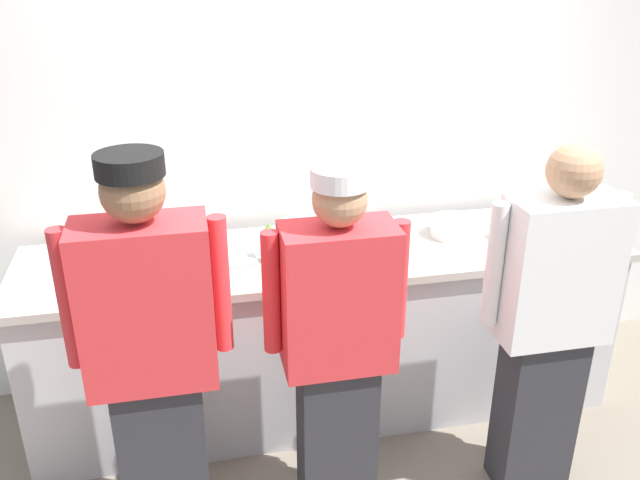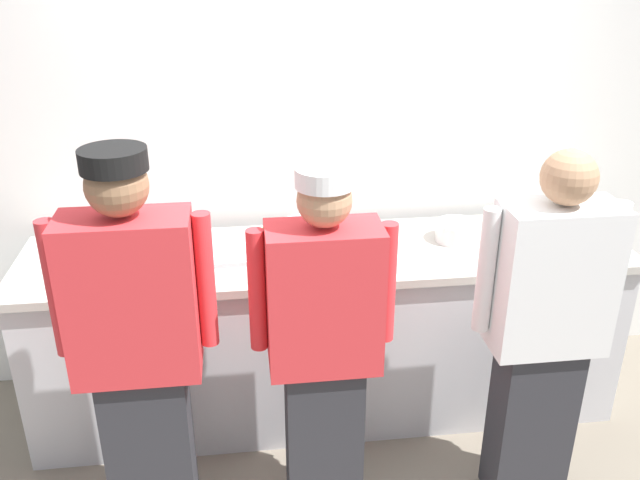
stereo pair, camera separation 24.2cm
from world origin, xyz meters
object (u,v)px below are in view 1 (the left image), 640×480
object	(u,v)px
chef_near_left	(153,357)
ramekin_red_sauce	(129,281)
ramekin_orange_sauce	(499,234)
squeeze_bottle_secondary	(316,253)
plate_stack_front	(452,227)
mixing_bowl_steel	(309,236)
sheet_tray	(212,257)
ramekin_yellow_sauce	(371,236)
chef_center	(338,344)
chef_far_right	(550,320)
chefs_knife	(104,261)
squeeze_bottle_spare	(269,244)
squeeze_bottle_primary	(575,216)

from	to	relation	value
chef_near_left	ramekin_red_sauce	world-z (taller)	chef_near_left
ramekin_orange_sauce	squeeze_bottle_secondary	bearing A→B (deg)	-169.34
plate_stack_front	squeeze_bottle_secondary	world-z (taller)	squeeze_bottle_secondary
mixing_bowl_steel	sheet_tray	xyz separation A→B (m)	(-0.48, -0.04, -0.05)
mixing_bowl_steel	ramekin_yellow_sauce	bearing A→B (deg)	3.19
chef_center	chef_far_right	distance (m)	0.91
chef_center	chefs_knife	world-z (taller)	chef_center
chef_far_right	chefs_knife	world-z (taller)	chef_far_right
chef_center	mixing_bowl_steel	xyz separation A→B (m)	(0.03, 0.77, 0.14)
ramekin_red_sauce	mixing_bowl_steel	bearing A→B (deg)	15.67
sheet_tray	ramekin_red_sauce	bearing A→B (deg)	-152.48
ramekin_yellow_sauce	squeeze_bottle_spare	bearing A→B (deg)	-164.59
ramekin_yellow_sauce	sheet_tray	bearing A→B (deg)	-175.55
chef_center	ramekin_red_sauce	size ratio (longest dim) A/B	15.16
chef_center	sheet_tray	world-z (taller)	chef_center
mixing_bowl_steel	squeeze_bottle_spare	distance (m)	0.26
ramekin_red_sauce	squeeze_bottle_primary	bearing A→B (deg)	3.16
chef_center	ramekin_orange_sauce	bearing A→B (deg)	33.91
ramekin_red_sauce	ramekin_yellow_sauce	world-z (taller)	ramekin_red_sauce
mixing_bowl_steel	squeeze_bottle_secondary	world-z (taller)	squeeze_bottle_secondary
chef_center	ramekin_orange_sauce	distance (m)	1.21
squeeze_bottle_secondary	squeeze_bottle_spare	xyz separation A→B (m)	(-0.19, 0.15, -0.00)
chef_near_left	chef_center	world-z (taller)	chef_near_left
squeeze_bottle_secondary	chefs_knife	distance (m)	1.02
chef_near_left	mixing_bowl_steel	xyz separation A→B (m)	(0.75, 0.80, 0.08)
mixing_bowl_steel	squeeze_bottle_primary	world-z (taller)	squeeze_bottle_primary
ramekin_red_sauce	squeeze_bottle_secondary	bearing A→B (deg)	-2.80
chef_far_right	sheet_tray	size ratio (longest dim) A/B	4.07
plate_stack_front	ramekin_orange_sauce	size ratio (longest dim) A/B	2.05
chef_center	chef_near_left	bearing A→B (deg)	-177.53
squeeze_bottle_primary	squeeze_bottle_secondary	xyz separation A→B (m)	(-1.39, -0.16, 0.00)
mixing_bowl_steel	ramekin_yellow_sauce	world-z (taller)	mixing_bowl_steel
chef_far_right	plate_stack_front	distance (m)	0.80
chef_far_right	squeeze_bottle_secondary	distance (m)	1.05
chef_far_right	plate_stack_front	bearing A→B (deg)	99.78
chef_near_left	chefs_knife	world-z (taller)	chef_near_left
squeeze_bottle_secondary	squeeze_bottle_spare	bearing A→B (deg)	142.35
ramekin_red_sauce	chefs_knife	xyz separation A→B (m)	(-0.13, 0.27, -0.02)
squeeze_bottle_primary	ramekin_yellow_sauce	world-z (taller)	squeeze_bottle_primary
chef_far_right	mixing_bowl_steel	distance (m)	1.19
squeeze_bottle_primary	ramekin_red_sauce	distance (m)	2.23
squeeze_bottle_primary	ramekin_yellow_sauce	bearing A→B (deg)	172.63
ramekin_orange_sauce	chef_near_left	bearing A→B (deg)	-157.71
squeeze_bottle_spare	ramekin_yellow_sauce	world-z (taller)	squeeze_bottle_spare
chef_near_left	squeeze_bottle_secondary	size ratio (longest dim) A/B	8.25
chef_far_right	ramekin_red_sauce	distance (m)	1.82
chef_far_right	mixing_bowl_steel	world-z (taller)	chef_far_right
sheet_tray	squeeze_bottle_primary	xyz separation A→B (m)	(1.85, -0.07, 0.08)
chef_far_right	mixing_bowl_steel	xyz separation A→B (m)	(-0.88, 0.79, 0.12)
plate_stack_front	ramekin_orange_sauce	bearing A→B (deg)	-19.23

